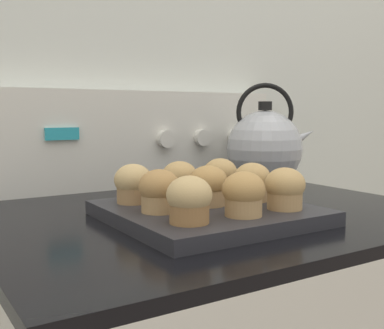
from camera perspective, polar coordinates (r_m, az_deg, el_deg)
name	(u,v)px	position (r m, az deg, el deg)	size (l,w,h in m)	color
wall_back	(121,60)	(1.15, -8.45, 12.17)	(8.00, 0.05, 2.40)	silver
control_panel	(132,139)	(1.09, -7.11, 3.01)	(0.75, 0.07, 0.22)	silver
muffin_pan	(208,213)	(0.76, 1.88, -5.73)	(0.29, 0.29, 0.02)	#28282D
muffin_r0_c0	(189,200)	(0.64, -0.32, -4.23)	(0.06, 0.06, 0.06)	olive
muffin_r0_c1	(244,194)	(0.69, 6.13, -3.54)	(0.06, 0.06, 0.06)	tan
muffin_r0_c2	(285,189)	(0.74, 10.95, -2.85)	(0.06, 0.06, 0.06)	tan
muffin_r1_c0	(159,191)	(0.71, -3.90, -3.18)	(0.06, 0.06, 0.06)	tan
muffin_r1_c1	(208,186)	(0.76, 1.94, -2.56)	(0.06, 0.06, 0.06)	tan
muffin_r1_c2	(252,182)	(0.80, 7.15, -2.11)	(0.06, 0.06, 0.06)	tan
muffin_r2_c0	(133,184)	(0.79, -6.99, -2.29)	(0.06, 0.06, 0.06)	#A37A4C
muffin_r2_c1	(180,180)	(0.82, -1.49, -1.87)	(0.06, 0.06, 0.06)	#A37A4C
muffin_r2_c2	(220,176)	(0.87, 3.37, -1.39)	(0.06, 0.06, 0.06)	olive
tea_kettle	(265,147)	(1.11, 8.66, 2.10)	(0.20, 0.17, 0.23)	#ADAFB5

